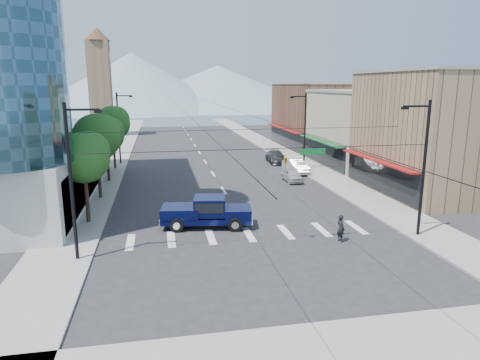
{
  "coord_description": "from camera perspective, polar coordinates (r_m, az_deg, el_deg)",
  "views": [
    {
      "loc": [
        -5.95,
        -25.34,
        9.89
      ],
      "look_at": [
        -0.13,
        5.04,
        3.0
      ],
      "focal_mm": 32.0,
      "sensor_mm": 36.0,
      "label": 1
    }
  ],
  "objects": [
    {
      "name": "parked_car_mid",
      "position": [
        49.38,
        7.47,
        1.83
      ],
      "size": [
        2.09,
        4.93,
        1.58
      ],
      "primitive_type": "imported",
      "rotation": [
        0.0,
        0.0,
        0.09
      ],
      "color": "silver",
      "rests_on": "ground"
    },
    {
      "name": "pedestrian",
      "position": [
        28.38,
        13.29,
        -6.28
      ],
      "size": [
        0.56,
        0.73,
        1.78
      ],
      "primitive_type": "imported",
      "rotation": [
        0.0,
        0.0,
        1.79
      ],
      "color": "black",
      "rests_on": "ground"
    },
    {
      "name": "parked_car_far",
      "position": [
        55.75,
        4.83,
        3.09
      ],
      "size": [
        2.42,
        5.34,
        1.52
      ],
      "primitive_type": "imported",
      "rotation": [
        0.0,
        0.0,
        -0.06
      ],
      "color": "#313134",
      "rests_on": "ground"
    },
    {
      "name": "mountain_left",
      "position": [
        175.57,
        -14.14,
        12.56
      ],
      "size": [
        80.0,
        80.0,
        22.0
      ],
      "primitive_type": "cone",
      "color": "gray",
      "rests_on": "ground"
    },
    {
      "name": "tree_near",
      "position": [
        32.22,
        -19.88,
        3.06
      ],
      "size": [
        3.65,
        3.64,
        6.71
      ],
      "color": "black",
      "rests_on": "ground"
    },
    {
      "name": "tree_midfar",
      "position": [
        45.98,
        -17.26,
        5.88
      ],
      "size": [
        3.65,
        3.64,
        6.71
      ],
      "color": "black",
      "rests_on": "ground"
    },
    {
      "name": "tree_far",
      "position": [
        52.86,
        -16.5,
        7.39
      ],
      "size": [
        4.09,
        4.09,
        7.52
      ],
      "color": "black",
      "rests_on": "ground"
    },
    {
      "name": "clock_tower",
      "position": [
        87.98,
        -18.17,
        12.45
      ],
      "size": [
        4.8,
        4.8,
        20.4
      ],
      "color": "#8C6B4C",
      "rests_on": "ground"
    },
    {
      "name": "ground",
      "position": [
        27.84,
        2.24,
        -8.26
      ],
      "size": [
        160.0,
        160.0,
        0.0
      ],
      "primitive_type": "plane",
      "color": "#28282B",
      "rests_on": "ground"
    },
    {
      "name": "sidewalk_cross",
      "position": [
        17.6,
        11.76,
        -21.64
      ],
      "size": [
        28.0,
        4.0,
        0.15
      ],
      "primitive_type": "cube",
      "color": "gray",
      "rests_on": "ground"
    },
    {
      "name": "pickup_truck",
      "position": [
        30.46,
        -4.52,
        -4.19
      ],
      "size": [
        6.7,
        3.27,
        2.18
      ],
      "rotation": [
        0.0,
        0.0,
        -0.16
      ],
      "color": "black",
      "rests_on": "ground"
    },
    {
      "name": "signal_rig",
      "position": [
        25.64,
        3.25,
        0.73
      ],
      "size": [
        21.8,
        0.2,
        9.0
      ],
      "color": "black",
      "rests_on": "ground"
    },
    {
      "name": "mountain_right",
      "position": [
        187.15,
        -2.94,
        12.28
      ],
      "size": [
        90.0,
        90.0,
        18.0
      ],
      "primitive_type": "cone",
      "color": "gray",
      "rests_on": "ground"
    },
    {
      "name": "lamp_pole_nw",
      "position": [
        55.76,
        -15.77,
        7.0
      ],
      "size": [
        2.0,
        0.25,
        9.0
      ],
      "color": "black",
      "rests_on": "ground"
    },
    {
      "name": "shop_mid",
      "position": [
        56.01,
        16.93,
        6.5
      ],
      "size": [
        12.0,
        14.0,
        9.0
      ],
      "primitive_type": "cube",
      "color": "tan",
      "rests_on": "ground"
    },
    {
      "name": "lamp_pole_ne",
      "position": [
        50.41,
        8.52,
        6.79
      ],
      "size": [
        2.0,
        0.25,
        9.0
      ],
      "color": "black",
      "rests_on": "ground"
    },
    {
      "name": "sidewalk_right",
      "position": [
        68.47,
        4.49,
        4.28
      ],
      "size": [
        4.0,
        120.0,
        0.15
      ],
      "primitive_type": "cube",
      "color": "gray",
      "rests_on": "ground"
    },
    {
      "name": "shop_far",
      "position": [
        70.47,
        10.91,
        8.36
      ],
      "size": [
        12.0,
        18.0,
        10.0
      ],
      "primitive_type": "cube",
      "color": "brown",
      "rests_on": "ground"
    },
    {
      "name": "shop_near",
      "position": [
        44.06,
        25.45,
        5.63
      ],
      "size": [
        12.0,
        14.0,
        11.0
      ],
      "primitive_type": "cube",
      "color": "#8C6B4C",
      "rests_on": "ground"
    },
    {
      "name": "sidewalk_left",
      "position": [
        66.35,
        -15.98,
        3.57
      ],
      "size": [
        4.0,
        120.0,
        0.15
      ],
      "primitive_type": "cube",
      "color": "gray",
      "rests_on": "ground"
    },
    {
      "name": "tree_midnear",
      "position": [
        39.01,
        -18.4,
        5.6
      ],
      "size": [
        4.09,
        4.09,
        7.52
      ],
      "color": "black",
      "rests_on": "ground"
    },
    {
      "name": "parked_car_near",
      "position": [
        45.04,
        6.91,
        0.64
      ],
      "size": [
        1.67,
        3.92,
        1.32
      ],
      "primitive_type": "imported",
      "rotation": [
        0.0,
        0.0,
        0.03
      ],
      "color": "silver",
      "rests_on": "ground"
    }
  ]
}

